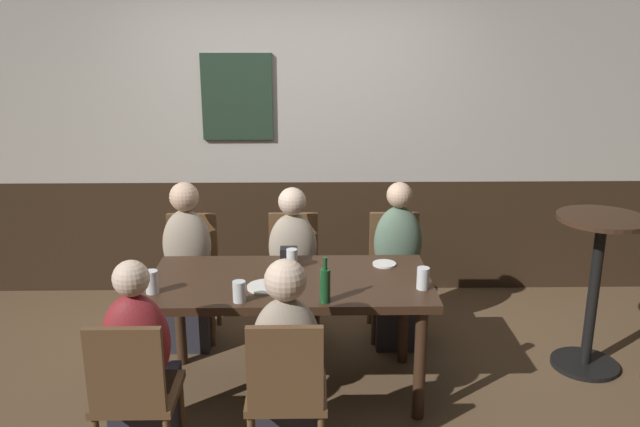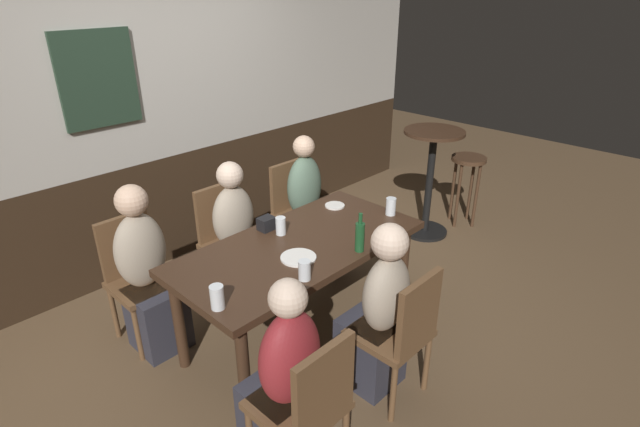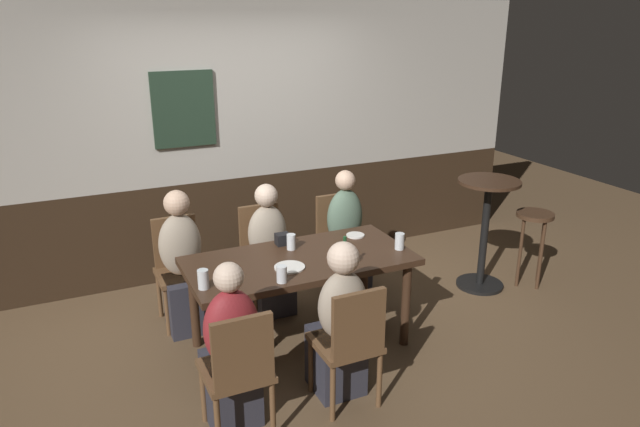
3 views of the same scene
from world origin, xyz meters
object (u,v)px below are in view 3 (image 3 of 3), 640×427
Objects in this scene: chair_left_near at (239,368)px; pint_glass_stout at (291,243)px; person_mid_far at (270,258)px; beer_bottle_green at (345,257)px; chair_left_far at (179,264)px; person_mid_near at (339,330)px; person_right_far at (347,243)px; plate_white_small at (355,235)px; chair_mid_far at (263,250)px; chair_right_far at (339,237)px; dining_table at (300,268)px; condiment_caddy at (283,239)px; tumbler_water at (282,275)px; chair_mid_near at (350,340)px; side_bar_table at (485,225)px; bar_stool at (534,228)px; person_left_near at (231,358)px; person_left_far at (183,271)px; highball_clear at (400,242)px; pint_glass_amber at (203,280)px; plate_white_large at (290,267)px.

chair_left_near reaches higher than pint_glass_stout.
beer_bottle_green is at bearing -78.67° from person_mid_far.
chair_left_far is 0.78× the size of person_mid_near.
person_right_far is at bearing 33.05° from pint_glass_stout.
chair_left_near is 1.72m from plate_white_small.
chair_mid_far is at bearing 134.69° from plate_white_small.
dining_table is at bearing -132.00° from chair_right_far.
chair_right_far is at bearing 34.41° from condiment_caddy.
tumbler_water is 0.47m from beer_bottle_green.
chair_mid_near is at bearing -65.76° from chair_left_far.
person_right_far reaches higher than pint_glass_stout.
chair_left_far is 0.94m from condiment_caddy.
beer_bottle_green is (0.94, -1.17, 0.35)m from chair_left_far.
beer_bottle_green is 0.25× the size of side_bar_table.
chair_right_far is 1.82m from bar_stool.
person_left_near is at bearing -146.38° from plate_white_small.
tumbler_water is (0.47, -0.99, 0.30)m from person_left_far.
chair_right_far is 7.43× the size of tumbler_water.
chair_mid_near is 1.00× the size of chair_right_far.
pint_glass_stout is 0.59m from plate_white_small.
person_right_far reaches higher than bar_stool.
plate_white_small is at bearing 4.05° from pint_glass_stout.
beer_bottle_green is 0.36× the size of bar_stool.
person_left_far reaches higher than person_left_near.
chair_left_far is at bearing 173.78° from person_right_far.
dining_table is 1.12m from chair_left_far.
person_mid_far is 1.17m from highball_clear.
plate_white_small is at bearing 17.16° from pint_glass_amber.
person_right_far is 7.77× the size of plate_white_small.
pint_glass_stout is at bearing 48.44° from person_left_near.
chair_left_near is at bearing -90.00° from person_left_far.
person_left_far is at bearing -167.75° from chair_mid_far.
person_left_near reaches higher than bar_stool.
side_bar_table reaches higher than chair_mid_far.
tumbler_water is (-0.27, -0.33, 0.14)m from dining_table.
chair_mid_near reaches higher than bar_stool.
person_left_far is at bearing 151.34° from highball_clear.
dining_table is 0.21m from plate_white_large.
person_right_far reaches higher than pint_glass_amber.
plate_white_small is at bearing 33.62° from person_left_near.
person_mid_far reaches higher than condiment_caddy.
highball_clear is at bearing 17.38° from beer_bottle_green.
tumbler_water is (-0.27, 0.50, 0.30)m from chair_mid_near.
chair_left_near reaches higher than plate_white_small.
plate_white_large is 2.13m from side_bar_table.
chair_left_far is at bearing 90.00° from person_left_near.
dining_table is 1.92× the size of chair_left_far.
person_mid_far is at bearing -0.13° from person_left_far.
person_mid_near is at bearing -90.00° from chair_mid_far.
chair_mid_far is 0.74m from chair_right_far.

